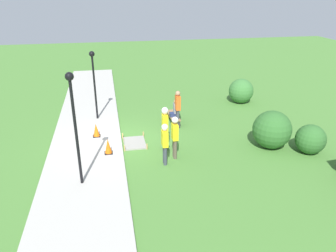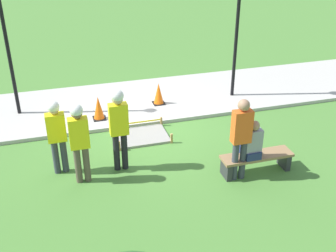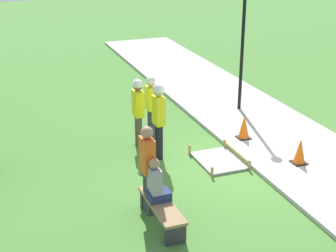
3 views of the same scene
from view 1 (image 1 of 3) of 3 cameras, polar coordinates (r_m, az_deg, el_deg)
ground_plane at (r=15.27m, az=-8.12°, el=-2.58°), size 60.00×60.00×0.00m
sidewalk at (r=15.29m, az=-13.98°, el=-2.84°), size 28.00×3.12×0.10m
wet_concrete_patch at (r=14.93m, az=-5.87°, el=-2.94°), size 1.37×1.02×0.26m
traffic_cone_near_patch at (r=15.58m, az=-12.40°, el=-0.71°), size 0.34×0.34×0.63m
traffic_cone_far_patch at (r=13.91m, az=-10.39°, el=-3.49°), size 0.34×0.34×0.65m
park_bench at (r=17.01m, az=0.94°, el=1.54°), size 1.61×0.44×0.44m
person_seated_on_bench at (r=16.69m, az=1.24°, el=2.87°), size 0.36×0.44×0.89m
worker_supervisor at (r=12.78m, az=-0.56°, el=-2.57°), size 0.40×0.25×1.73m
worker_assistant at (r=13.92m, az=-0.54°, el=0.35°), size 0.40×0.28×1.93m
worker_trainee at (r=13.22m, az=1.20°, el=-1.33°), size 0.40×0.26×1.82m
bystander_in_orange_shirt at (r=16.31m, az=1.70°, el=3.45°), size 0.40×0.25×1.87m
lamppost_near at (r=11.12m, az=-16.08°, el=1.99°), size 0.28×0.28×4.02m
lamppost_far at (r=17.14m, az=-12.82°, el=8.67°), size 0.28×0.28×3.55m
shrub_rounded_near at (r=14.91m, az=17.66°, el=-0.61°), size 1.67×1.67×1.67m
shrub_rounded_mid at (r=20.44m, az=12.60°, el=5.98°), size 1.48×1.48×1.48m
shrub_rounded_far at (r=15.06m, az=23.57°, el=-2.12°), size 1.27×1.27×1.27m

